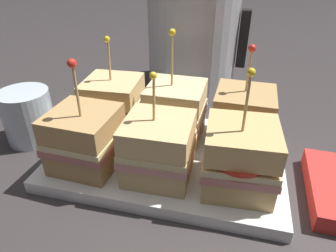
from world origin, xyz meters
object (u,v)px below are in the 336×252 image
(sandwich_front_center, at_px, (160,148))
(sandwich_front_right, at_px, (240,158))
(sandwich_back_right, at_px, (243,118))
(serving_platter, at_px, (168,156))
(drinking_glass, at_px, (28,116))
(kettle_steel, at_px, (193,38))
(sandwich_back_center, at_px, (176,111))
(sandwich_front_left, at_px, (85,139))
(sandwich_back_left, at_px, (114,105))

(sandwich_front_center, relative_size, sandwich_front_right, 0.90)
(sandwich_back_right, bearing_deg, serving_platter, -152.80)
(sandwich_front_right, bearing_deg, drinking_glass, 170.68)
(kettle_steel, bearing_deg, sandwich_back_center, -85.27)
(sandwich_front_left, distance_m, drinking_glass, 0.15)
(sandwich_back_left, xyz_separation_m, sandwich_back_center, (0.10, 0.00, 0.00))
(sandwich_front_center, relative_size, drinking_glass, 1.64)
(serving_platter, bearing_deg, kettle_steel, 93.77)
(sandwich_front_center, xyz_separation_m, sandwich_back_right, (0.10, 0.10, 0.00))
(serving_platter, relative_size, sandwich_front_center, 2.33)
(serving_platter, relative_size, kettle_steel, 1.43)
(sandwich_front_center, xyz_separation_m, kettle_steel, (-0.02, 0.36, 0.05))
(sandwich_front_left, xyz_separation_m, kettle_steel, (0.08, 0.36, 0.04))
(sandwich_back_center, bearing_deg, sandwich_front_left, -134.94)
(sandwich_front_left, xyz_separation_m, drinking_glass, (-0.13, 0.06, -0.02))
(kettle_steel, bearing_deg, sandwich_front_center, -86.54)
(sandwich_back_right, xyz_separation_m, drinking_glass, (-0.34, -0.05, -0.02))
(drinking_glass, bearing_deg, sandwich_front_center, -13.46)
(serving_platter, distance_m, sandwich_back_left, 0.12)
(sandwich_back_center, bearing_deg, sandwich_front_center, -89.89)
(sandwich_front_left, height_order, sandwich_front_right, sandwich_front_right)
(sandwich_back_left, distance_m, sandwich_back_right, 0.20)
(sandwich_front_left, height_order, kettle_steel, kettle_steel)
(sandwich_front_center, height_order, sandwich_back_center, sandwich_back_center)
(sandwich_back_right, height_order, drinking_glass, sandwich_back_right)
(sandwich_back_left, relative_size, sandwich_back_center, 0.91)
(sandwich_front_center, distance_m, sandwich_back_center, 0.10)
(sandwich_back_right, relative_size, drinking_glass, 1.76)
(serving_platter, bearing_deg, sandwich_front_left, -152.47)
(sandwich_front_center, relative_size, sandwich_back_center, 0.85)
(sandwich_front_center, bearing_deg, sandwich_back_right, 45.51)
(sandwich_front_center, bearing_deg, sandwich_back_left, 136.88)
(serving_platter, distance_m, sandwich_back_center, 0.07)
(serving_platter, distance_m, sandwich_front_right, 0.12)
(kettle_steel, bearing_deg, sandwich_back_right, -64.74)
(sandwich_back_left, bearing_deg, sandwich_back_center, 1.84)
(sandwich_back_center, bearing_deg, sandwich_back_right, 1.42)
(sandwich_back_center, relative_size, sandwich_back_right, 1.10)
(serving_platter, height_order, sandwich_back_center, sandwich_back_center)
(sandwich_back_left, bearing_deg, sandwich_front_right, -25.08)
(sandwich_front_left, height_order, sandwich_front_center, sandwich_front_left)
(drinking_glass, bearing_deg, serving_platter, -1.63)
(sandwich_front_left, distance_m, sandwich_back_center, 0.14)
(sandwich_back_center, bearing_deg, drinking_glass, -169.68)
(sandwich_back_right, bearing_deg, sandwich_front_left, -152.64)
(serving_platter, distance_m, sandwich_front_center, 0.07)
(serving_platter, relative_size, sandwich_back_left, 2.18)
(serving_platter, distance_m, kettle_steel, 0.33)
(sandwich_back_center, bearing_deg, serving_platter, -91.25)
(kettle_steel, distance_m, drinking_glass, 0.38)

